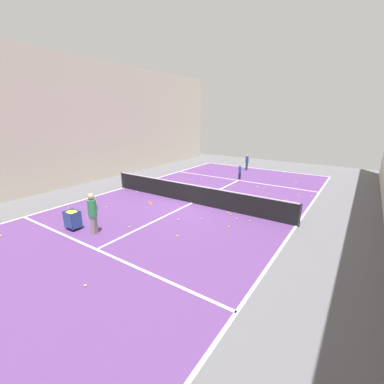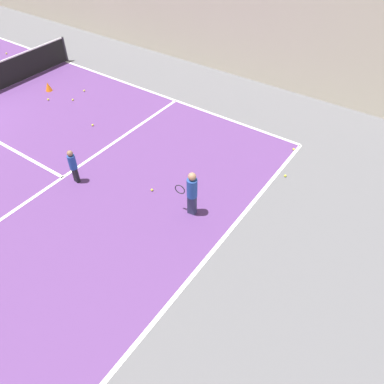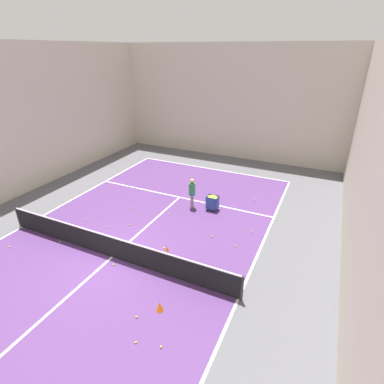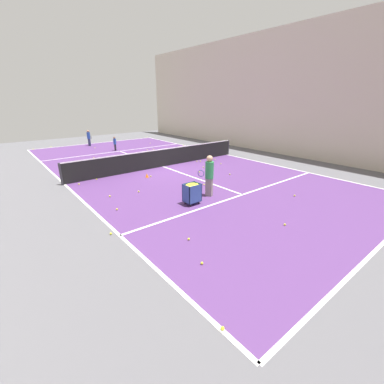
{
  "view_description": "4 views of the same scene",
  "coord_description": "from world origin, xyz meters",
  "px_view_note": "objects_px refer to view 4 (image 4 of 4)",
  "views": [
    {
      "loc": [
        -7.44,
        11.01,
        4.62
      ],
      "look_at": [
        0.0,
        0.0,
        0.63
      ],
      "focal_mm": 24.0,
      "sensor_mm": 36.0,
      "label": 1
    },
    {
      "loc": [
        -4.61,
        -13.92,
        7.02
      ],
      "look_at": [
        0.98,
        -10.01,
        0.74
      ],
      "focal_mm": 35.0,
      "sensor_mm": 36.0,
      "label": 2
    },
    {
      "loc": [
        7.3,
        -7.69,
        7.87
      ],
      "look_at": [
        1.18,
        5.33,
        0.94
      ],
      "focal_mm": 28.0,
      "sensor_mm": 36.0,
      "label": 3
    },
    {
      "loc": [
        7.98,
        12.65,
        3.79
      ],
      "look_at": [
        2.27,
        5.57,
        0.48
      ],
      "focal_mm": 24.0,
      "sensor_mm": 36.0,
      "label": 4
    }
  ],
  "objects_px": {
    "player_near_baseline": "(89,137)",
    "ball_cart": "(192,190)",
    "child_midcourt": "(115,143)",
    "training_cone_1": "(147,175)",
    "tennis_net": "(163,158)",
    "training_cone_0": "(99,167)",
    "coach_at_net": "(209,173)"
  },
  "relations": [
    {
      "from": "coach_at_net",
      "to": "child_midcourt",
      "type": "relative_size",
      "value": 1.59
    },
    {
      "from": "child_midcourt",
      "to": "training_cone_0",
      "type": "xyz_separation_m",
      "value": [
        3.11,
        5.02,
        -0.44
      ]
    },
    {
      "from": "training_cone_1",
      "to": "training_cone_0",
      "type": "bearing_deg",
      "value": -64.81
    },
    {
      "from": "player_near_baseline",
      "to": "tennis_net",
      "type": "bearing_deg",
      "value": -2.6
    },
    {
      "from": "tennis_net",
      "to": "training_cone_1",
      "type": "xyz_separation_m",
      "value": [
        1.85,
        1.37,
        -0.43
      ]
    },
    {
      "from": "coach_at_net",
      "to": "ball_cart",
      "type": "relative_size",
      "value": 2.06
    },
    {
      "from": "player_near_baseline",
      "to": "training_cone_0",
      "type": "xyz_separation_m",
      "value": [
        2.26,
        8.42,
        -0.59
      ]
    },
    {
      "from": "tennis_net",
      "to": "child_midcourt",
      "type": "xyz_separation_m",
      "value": [
        0.13,
        -6.6,
        0.07
      ]
    },
    {
      "from": "player_near_baseline",
      "to": "training_cone_0",
      "type": "distance_m",
      "value": 8.74
    },
    {
      "from": "training_cone_1",
      "to": "tennis_net",
      "type": "bearing_deg",
      "value": -143.56
    },
    {
      "from": "player_near_baseline",
      "to": "training_cone_0",
      "type": "bearing_deg",
      "value": -23.23
    },
    {
      "from": "player_near_baseline",
      "to": "ball_cart",
      "type": "height_order",
      "value": "player_near_baseline"
    },
    {
      "from": "tennis_net",
      "to": "coach_at_net",
      "type": "bearing_deg",
      "value": 77.5
    },
    {
      "from": "player_near_baseline",
      "to": "training_cone_0",
      "type": "height_order",
      "value": "player_near_baseline"
    },
    {
      "from": "tennis_net",
      "to": "training_cone_0",
      "type": "relative_size",
      "value": 32.46
    },
    {
      "from": "player_near_baseline",
      "to": "child_midcourt",
      "type": "height_order",
      "value": "player_near_baseline"
    },
    {
      "from": "tennis_net",
      "to": "training_cone_0",
      "type": "distance_m",
      "value": 3.63
    },
    {
      "from": "child_midcourt",
      "to": "ball_cart",
      "type": "distance_m",
      "value": 12.35
    },
    {
      "from": "ball_cart",
      "to": "player_near_baseline",
      "type": "bearing_deg",
      "value": -94.74
    },
    {
      "from": "child_midcourt",
      "to": "training_cone_1",
      "type": "height_order",
      "value": "child_midcourt"
    },
    {
      "from": "tennis_net",
      "to": "training_cone_1",
      "type": "distance_m",
      "value": 2.35
    },
    {
      "from": "child_midcourt",
      "to": "ball_cart",
      "type": "relative_size",
      "value": 1.3
    },
    {
      "from": "child_midcourt",
      "to": "training_cone_1",
      "type": "distance_m",
      "value": 8.17
    },
    {
      "from": "training_cone_1",
      "to": "ball_cart",
      "type": "bearing_deg",
      "value": 84.33
    },
    {
      "from": "player_near_baseline",
      "to": "child_midcourt",
      "type": "xyz_separation_m",
      "value": [
        -0.85,
        3.4,
        -0.15
      ]
    },
    {
      "from": "child_midcourt",
      "to": "training_cone_0",
      "type": "relative_size",
      "value": 3.1
    },
    {
      "from": "coach_at_net",
      "to": "child_midcourt",
      "type": "xyz_separation_m",
      "value": [
        -1.05,
        -11.92,
        -0.36
      ]
    },
    {
      "from": "ball_cart",
      "to": "training_cone_1",
      "type": "bearing_deg",
      "value": -95.67
    },
    {
      "from": "player_near_baseline",
      "to": "coach_at_net",
      "type": "distance_m",
      "value": 15.33
    },
    {
      "from": "training_cone_0",
      "to": "training_cone_1",
      "type": "height_order",
      "value": "training_cone_0"
    },
    {
      "from": "player_near_baseline",
      "to": "coach_at_net",
      "type": "bearing_deg",
      "value": -8.95
    },
    {
      "from": "tennis_net",
      "to": "ball_cart",
      "type": "xyz_separation_m",
      "value": [
        2.27,
        5.57,
        0.03
      ]
    }
  ]
}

